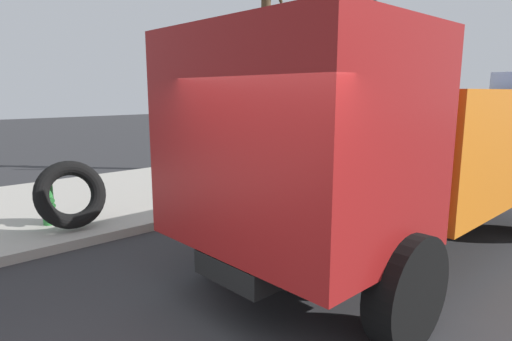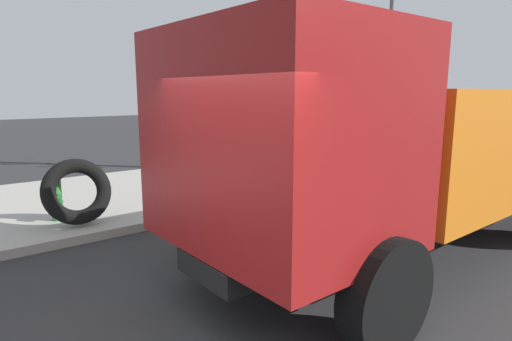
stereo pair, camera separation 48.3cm
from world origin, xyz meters
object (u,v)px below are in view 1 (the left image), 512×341
Objects in this scene: fire_hydrant at (47,197)px; street_light_pole at (372,72)px; loose_tire at (71,194)px; bare_tree at (266,62)px; dump_truck_orange at (402,146)px.

street_light_pole is at bearing -3.85° from fire_hydrant.
street_light_pole is at bearing -0.67° from loose_tire.
bare_tree is (6.65, 1.68, 2.59)m from fire_hydrant.
street_light_pole reaches higher than dump_truck_orange.
loose_tire is at bearing 179.33° from street_light_pole.
street_light_pole is (8.40, -0.10, 2.21)m from loose_tire.
dump_truck_orange is 7.06m from bare_tree.
dump_truck_orange is 1.10× the size of bare_tree.
fire_hydrant is 8.94m from street_light_pole.
loose_tire is 0.16× the size of dump_truck_orange.
fire_hydrant is at bearing 176.15° from street_light_pole.
dump_truck_orange is (3.53, -4.45, 0.98)m from fire_hydrant.
loose_tire is 0.20× the size of street_light_pole.
bare_tree reaches higher than loose_tire.
bare_tree is 3.01m from street_light_pole.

